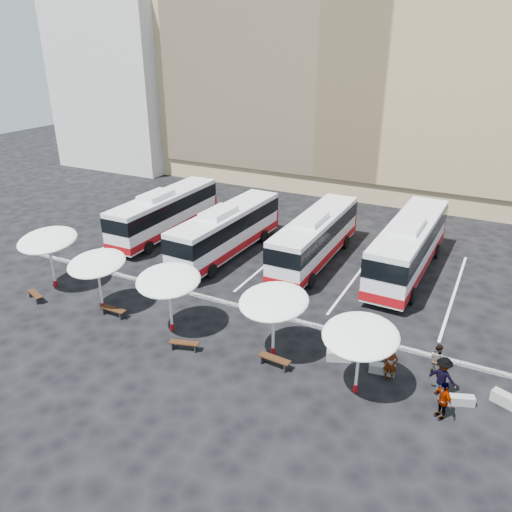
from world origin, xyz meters
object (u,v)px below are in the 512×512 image
at_px(conc_bench_3, 508,401).
at_px(sunshade_2, 168,280).
at_px(bus_2, 315,236).
at_px(conc_bench_0, 341,356).
at_px(wood_bench_1, 113,310).
at_px(passenger_2, 442,400).
at_px(wood_bench_3, 275,360).
at_px(wood_bench_0, 35,295).
at_px(sunshade_0, 48,240).
at_px(bus_3, 409,245).
at_px(wood_bench_2, 184,344).
at_px(sunshade_3, 274,302).
at_px(passenger_1, 437,359).
at_px(bus_1, 227,230).
at_px(passenger_0, 390,364).
at_px(bus_0, 165,212).
at_px(sunshade_1, 97,264).
at_px(passenger_3, 443,377).
at_px(conc_bench_1, 382,369).
at_px(sunshade_4, 361,336).
at_px(conc_bench_2, 461,400).

bearing_deg(conc_bench_3, sunshade_2, -174.27).
height_order(bus_2, conc_bench_0, bus_2).
relative_size(wood_bench_1, passenger_2, 0.91).
xyz_separation_m(bus_2, wood_bench_3, (2.70, -12.18, -1.47)).
bearing_deg(wood_bench_0, sunshade_0, 100.88).
xyz_separation_m(bus_3, wood_bench_2, (-7.87, -14.04, -1.63)).
relative_size(sunshade_3, wood_bench_2, 2.56).
relative_size(sunshade_3, wood_bench_0, 2.63).
relative_size(bus_3, passenger_1, 7.94).
xyz_separation_m(bus_1, passenger_0, (13.75, -9.02, -0.99)).
height_order(wood_bench_3, passenger_1, passenger_1).
height_order(bus_3, passenger_0, bus_3).
bearing_deg(sunshade_2, wood_bench_1, -175.43).
distance_m(bus_0, wood_bench_0, 12.42).
height_order(sunshade_2, passenger_2, sunshade_2).
relative_size(sunshade_1, passenger_3, 1.85).
bearing_deg(wood_bench_1, wood_bench_2, -9.74).
xyz_separation_m(sunshade_1, conc_bench_1, (15.70, 1.37, -2.62)).
bearing_deg(wood_bench_1, conc_bench_1, 6.73).
bearing_deg(sunshade_2, conc_bench_3, 5.73).
height_order(wood_bench_1, wood_bench_3, wood_bench_3).
distance_m(sunshade_4, wood_bench_2, 8.90).
distance_m(sunshade_3, wood_bench_3, 2.76).
height_order(sunshade_1, conc_bench_0, sunshade_1).
bearing_deg(sunshade_4, wood_bench_2, -174.72).
distance_m(bus_3, conc_bench_2, 13.05).
bearing_deg(wood_bench_2, sunshade_4, 5.28).
relative_size(wood_bench_1, conc_bench_3, 1.17).
bearing_deg(sunshade_2, passenger_1, 10.96).
bearing_deg(sunshade_4, sunshade_2, 177.51).
height_order(bus_0, conc_bench_0, bus_0).
height_order(passenger_0, passenger_2, passenger_2).
relative_size(wood_bench_3, passenger_3, 0.86).
xyz_separation_m(bus_1, sunshade_1, (-2.36, -10.07, 1.00)).
xyz_separation_m(bus_1, sunshade_2, (2.53, -10.12, 1.10)).
relative_size(bus_2, passenger_2, 6.62).
distance_m(wood_bench_3, passenger_3, 7.43).
relative_size(sunshade_2, conc_bench_1, 3.69).
bearing_deg(passenger_3, conc_bench_1, 4.34).
relative_size(wood_bench_2, passenger_3, 0.82).
bearing_deg(conc_bench_2, conc_bench_1, 170.32).
bearing_deg(conc_bench_0, sunshade_2, -170.30).
bearing_deg(conc_bench_3, conc_bench_2, -155.68).
bearing_deg(wood_bench_1, wood_bench_3, -0.63).
distance_m(sunshade_1, wood_bench_0, 5.02).
xyz_separation_m(wood_bench_3, passenger_0, (5.03, 1.51, 0.48)).
distance_m(bus_3, passenger_1, 10.94).
height_order(conc_bench_2, conc_bench_3, conc_bench_3).
height_order(bus_1, sunshade_2, bus_1).
bearing_deg(wood_bench_0, passenger_2, 1.51).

